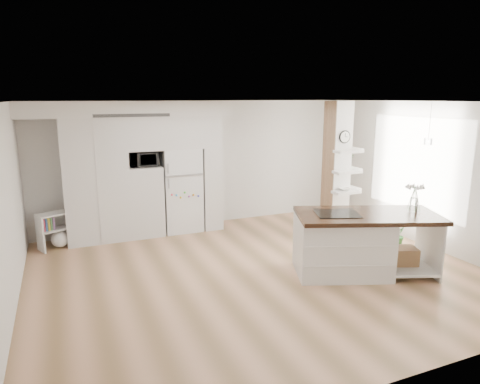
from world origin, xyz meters
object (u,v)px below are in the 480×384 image
object	(u,v)px
refrigerator	(181,190)
kitchen_island	(350,243)
floor_plant_a	(399,235)
bookshelf	(57,232)

from	to	relation	value
refrigerator	kitchen_island	size ratio (longest dim) A/B	0.72
refrigerator	floor_plant_a	distance (m)	4.43
refrigerator	bookshelf	world-z (taller)	refrigerator
refrigerator	kitchen_island	world-z (taller)	refrigerator
kitchen_island	bookshelf	size ratio (longest dim) A/B	3.55
refrigerator	bookshelf	xyz separation A→B (m)	(-2.45, -0.17, -0.58)
kitchen_island	refrigerator	bearing A→B (deg)	140.52
refrigerator	floor_plant_a	bearing A→B (deg)	-36.43
kitchen_island	floor_plant_a	world-z (taller)	kitchen_island
bookshelf	refrigerator	bearing A→B (deg)	-19.28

